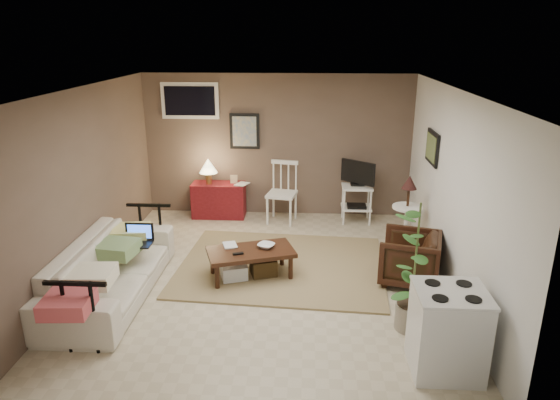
# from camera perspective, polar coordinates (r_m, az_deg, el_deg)

# --- Properties ---
(floor) EXTENTS (5.00, 5.00, 0.00)m
(floor) POSITION_cam_1_polar(r_m,az_deg,el_deg) (6.53, -1.67, -8.92)
(floor) COLOR #C1B293
(floor) RESTS_ON ground
(art_back) EXTENTS (0.50, 0.03, 0.60)m
(art_back) POSITION_cam_1_polar(r_m,az_deg,el_deg) (8.47, -4.07, 7.85)
(art_back) COLOR black
(art_right) EXTENTS (0.03, 0.60, 0.45)m
(art_right) POSITION_cam_1_polar(r_m,az_deg,el_deg) (7.19, 17.01, 5.75)
(art_right) COLOR black
(window) EXTENTS (0.96, 0.03, 0.60)m
(window) POSITION_cam_1_polar(r_m,az_deg,el_deg) (8.55, -10.25, 11.10)
(window) COLOR white
(rug) EXTENTS (2.86, 2.36, 0.03)m
(rug) POSITION_cam_1_polar(r_m,az_deg,el_deg) (6.83, 0.17, -7.50)
(rug) COLOR #958256
(rug) RESTS_ON floor
(coffee_table) EXTENTS (1.21, 0.88, 0.41)m
(coffee_table) POSITION_cam_1_polar(r_m,az_deg,el_deg) (6.45, -3.41, -7.03)
(coffee_table) COLOR #351D0E
(coffee_table) RESTS_ON floor
(sofa) EXTENTS (0.68, 2.32, 0.91)m
(sofa) POSITION_cam_1_polar(r_m,az_deg,el_deg) (6.27, -18.86, -6.58)
(sofa) COLOR silver
(sofa) RESTS_ON floor
(sofa_pillows) EXTENTS (0.45, 2.21, 0.16)m
(sofa_pillows) POSITION_cam_1_polar(r_m,az_deg,el_deg) (5.99, -19.40, -6.77)
(sofa_pillows) COLOR #F0E7C6
(sofa_pillows) RESTS_ON sofa
(sofa_end_rails) EXTENTS (0.62, 2.32, 0.78)m
(sofa_end_rails) POSITION_cam_1_polar(r_m,az_deg,el_deg) (6.25, -17.66, -7.18)
(sofa_end_rails) COLOR black
(sofa_end_rails) RESTS_ON floor
(laptop) EXTENTS (0.36, 0.26, 0.24)m
(laptop) POSITION_cam_1_polar(r_m,az_deg,el_deg) (6.49, -15.87, -4.15)
(laptop) COLOR black
(laptop) RESTS_ON sofa
(red_console) EXTENTS (0.89, 0.40, 1.03)m
(red_console) POSITION_cam_1_polar(r_m,az_deg,el_deg) (8.59, -7.11, 0.37)
(red_console) COLOR maroon
(red_console) RESTS_ON floor
(spindle_chair) EXTENTS (0.53, 0.53, 1.01)m
(spindle_chair) POSITION_cam_1_polar(r_m,az_deg,el_deg) (8.28, 0.22, 0.67)
(spindle_chair) COLOR white
(spindle_chair) RESTS_ON floor
(tv_stand) EXTENTS (0.52, 0.42, 1.05)m
(tv_stand) POSITION_cam_1_polar(r_m,az_deg,el_deg) (8.32, 8.79, 1.12)
(tv_stand) COLOR white
(tv_stand) RESTS_ON floor
(side_table) EXTENTS (0.42, 0.42, 1.13)m
(side_table) POSITION_cam_1_polar(r_m,az_deg,el_deg) (7.29, 14.37, -0.55)
(side_table) COLOR white
(side_table) RESTS_ON floor
(armchair) EXTENTS (0.82, 0.85, 0.72)m
(armchair) POSITION_cam_1_polar(r_m,az_deg,el_deg) (6.49, 14.60, -6.21)
(armchair) COLOR black
(armchair) RESTS_ON floor
(potted_plant) EXTENTS (0.36, 0.36, 1.45)m
(potted_plant) POSITION_cam_1_polar(r_m,az_deg,el_deg) (5.34, 15.21, -6.97)
(potted_plant) COLOR gray
(potted_plant) RESTS_ON floor
(stove) EXTENTS (0.64, 0.60, 0.84)m
(stove) POSITION_cam_1_polar(r_m,az_deg,el_deg) (4.97, 18.59, -14.01)
(stove) COLOR silver
(stove) RESTS_ON floor
(bowl) EXTENTS (0.21, 0.13, 0.21)m
(bowl) POSITION_cam_1_polar(r_m,az_deg,el_deg) (6.41, -1.60, -4.59)
(bowl) COLOR #351D0E
(bowl) RESTS_ON coffee_table
(book_table) EXTENTS (0.16, 0.07, 0.23)m
(book_table) POSITION_cam_1_polar(r_m,az_deg,el_deg) (6.48, -6.50, -4.37)
(book_table) COLOR #351D0E
(book_table) RESTS_ON coffee_table
(book_console) EXTENTS (0.18, 0.09, 0.25)m
(book_console) POSITION_cam_1_polar(r_m,az_deg,el_deg) (8.41, -4.93, 2.63)
(book_console) COLOR #351D0E
(book_console) RESTS_ON red_console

